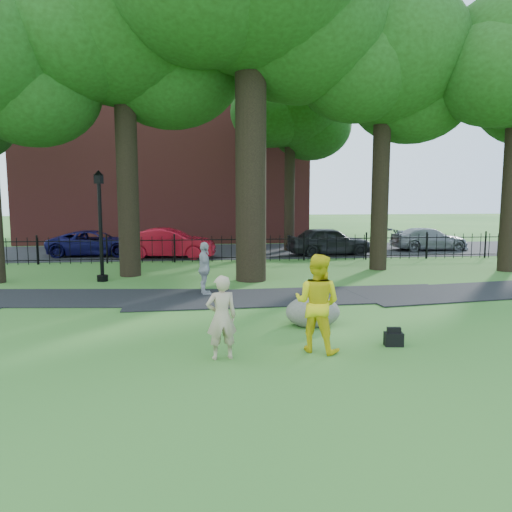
{
  "coord_description": "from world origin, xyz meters",
  "views": [
    {
      "loc": [
        -1.78,
        -10.8,
        3.17
      ],
      "look_at": [
        -0.37,
        2.0,
        1.53
      ],
      "focal_mm": 35.0,
      "sensor_mm": 36.0,
      "label": 1
    }
  ],
  "objects": [
    {
      "name": "ground",
      "position": [
        0.0,
        0.0,
        0.0
      ],
      "size": [
        120.0,
        120.0,
        0.0
      ],
      "primitive_type": "plane",
      "color": "#2D6523",
      "rests_on": "ground"
    },
    {
      "name": "footpath",
      "position": [
        1.0,
        3.9,
        0.0
      ],
      "size": [
        36.07,
        3.85,
        0.03
      ],
      "primitive_type": "cube",
      "rotation": [
        0.0,
        0.0,
        0.03
      ],
      "color": "black",
      "rests_on": "ground"
    },
    {
      "name": "street",
      "position": [
        0.0,
        16.0,
        0.0
      ],
      "size": [
        80.0,
        7.0,
        0.02
      ],
      "primitive_type": "cube",
      "color": "black",
      "rests_on": "ground"
    },
    {
      "name": "iron_fence",
      "position": [
        0.0,
        12.0,
        0.6
      ],
      "size": [
        44.0,
        0.04,
        1.2
      ],
      "color": "black",
      "rests_on": "ground"
    },
    {
      "name": "brick_building",
      "position": [
        -4.0,
        24.0,
        6.0
      ],
      "size": [
        18.0,
        8.0,
        12.0
      ],
      "primitive_type": "cube",
      "color": "maroon",
      "rests_on": "ground"
    },
    {
      "name": "tree_row",
      "position": [
        0.52,
        8.4,
        8.15
      ],
      "size": [
        26.82,
        7.96,
        12.42
      ],
      "color": "black",
      "rests_on": "ground"
    },
    {
      "name": "woman",
      "position": [
        -1.42,
        -1.53,
        0.81
      ],
      "size": [
        0.65,
        0.48,
        1.63
      ],
      "primitive_type": "imported",
      "rotation": [
        0.0,
        0.0,
        3.3
      ],
      "color": "tan",
      "rests_on": "ground"
    },
    {
      "name": "man",
      "position": [
        0.5,
        -1.25,
        0.98
      ],
      "size": [
        1.21,
        1.15,
        1.97
      ],
      "primitive_type": "imported",
      "rotation": [
        0.0,
        0.0,
        2.56
      ],
      "color": "yellow",
      "rests_on": "ground"
    },
    {
      "name": "pedestrian",
      "position": [
        -1.69,
        4.52,
        0.83
      ],
      "size": [
        0.54,
        1.02,
        1.66
      ],
      "primitive_type": "imported",
      "rotation": [
        0.0,
        0.0,
        1.71
      ],
      "color": "#ACACB1",
      "rests_on": "ground"
    },
    {
      "name": "boulder",
      "position": [
        0.86,
        0.68,
        0.38
      ],
      "size": [
        1.49,
        1.25,
        0.77
      ],
      "primitive_type": "ellipsoid",
      "rotation": [
        0.0,
        0.0,
        0.22
      ],
      "color": "#5E584F",
      "rests_on": "ground"
    },
    {
      "name": "lamppost",
      "position": [
        -5.34,
        7.38,
        1.93
      ],
      "size": [
        0.39,
        0.39,
        3.94
      ],
      "rotation": [
        0.0,
        0.0,
        -0.39
      ],
      "color": "black",
      "rests_on": "ground"
    },
    {
      "name": "backpack",
      "position": [
        2.17,
        -1.11,
        0.14
      ],
      "size": [
        0.4,
        0.28,
        0.28
      ],
      "primitive_type": "cube",
      "rotation": [
        0.0,
        0.0,
        -0.12
      ],
      "color": "black",
      "rests_on": "ground"
    },
    {
      "name": "red_bag",
      "position": [
        1.3,
        2.15,
        0.12
      ],
      "size": [
        0.36,
        0.25,
        0.23
      ],
      "primitive_type": "cube",
      "rotation": [
        0.0,
        0.0,
        -0.11
      ],
      "color": "maroon",
      "rests_on": "ground"
    },
    {
      "name": "red_sedan",
      "position": [
        -3.32,
        13.5,
        0.72
      ],
      "size": [
        4.52,
        1.96,
        1.45
      ],
      "primitive_type": "imported",
      "rotation": [
        0.0,
        0.0,
        1.47
      ],
      "color": "#B70E1F",
      "rests_on": "ground"
    },
    {
      "name": "navy_van",
      "position": [
        -7.08,
        14.84,
        0.64
      ],
      "size": [
        4.63,
        2.22,
        1.27
      ],
      "primitive_type": "imported",
      "rotation": [
        0.0,
        0.0,
        1.55
      ],
      "color": "#0F0D45",
      "rests_on": "ground"
    },
    {
      "name": "grey_car",
      "position": [
        4.67,
        13.85,
        0.72
      ],
      "size": [
        4.37,
        2.1,
        1.44
      ],
      "primitive_type": "imported",
      "rotation": [
        0.0,
        0.0,
        1.67
      ],
      "color": "black",
      "rests_on": "ground"
    },
    {
      "name": "silver_car",
      "position": [
        10.71,
        15.36,
        0.61
      ],
      "size": [
        4.26,
        1.79,
        1.23
      ],
      "primitive_type": "imported",
      "rotation": [
        0.0,
        0.0,
        1.59
      ],
      "color": "gray",
      "rests_on": "ground"
    }
  ]
}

